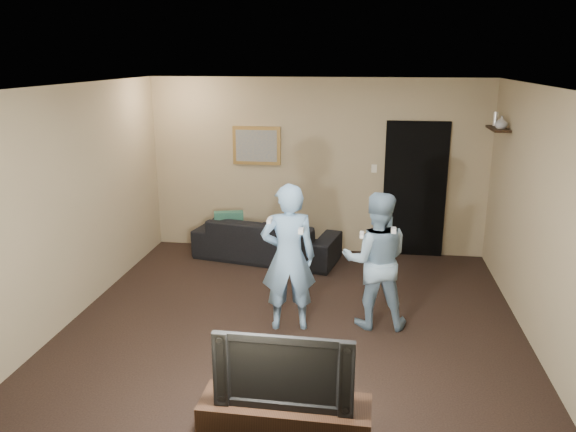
% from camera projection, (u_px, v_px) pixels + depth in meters
% --- Properties ---
extents(ground, '(5.00, 5.00, 0.00)m').
position_uv_depth(ground, '(294.00, 321.00, 6.33)').
color(ground, black).
rests_on(ground, ground).
extents(ceiling, '(5.00, 5.00, 0.04)m').
position_uv_depth(ceiling, '(295.00, 86.00, 5.62)').
color(ceiling, silver).
rests_on(ceiling, wall_back).
extents(wall_back, '(5.00, 0.04, 2.60)m').
position_uv_depth(wall_back, '(317.00, 167.00, 8.36)').
color(wall_back, tan).
rests_on(wall_back, ground).
extents(wall_front, '(5.00, 0.04, 2.60)m').
position_uv_depth(wall_front, '(244.00, 312.00, 3.60)').
color(wall_front, tan).
rests_on(wall_front, ground).
extents(wall_left, '(0.04, 5.00, 2.60)m').
position_uv_depth(wall_left, '(75.00, 202.00, 6.32)').
color(wall_left, tan).
rests_on(wall_left, ground).
extents(wall_right, '(0.04, 5.00, 2.60)m').
position_uv_depth(wall_right, '(541.00, 220.00, 5.64)').
color(wall_right, tan).
rests_on(wall_right, ground).
extents(sofa, '(2.20, 1.21, 0.61)m').
position_uv_depth(sofa, '(267.00, 239.00, 8.24)').
color(sofa, black).
rests_on(sofa, ground).
extents(throw_pillow, '(0.45, 0.25, 0.42)m').
position_uv_depth(throw_pillow, '(229.00, 226.00, 8.27)').
color(throw_pillow, '#194D3F').
rests_on(throw_pillow, sofa).
extents(painting_frame, '(0.72, 0.05, 0.57)m').
position_uv_depth(painting_frame, '(257.00, 146.00, 8.37)').
color(painting_frame, olive).
rests_on(painting_frame, wall_back).
extents(painting_canvas, '(0.62, 0.01, 0.47)m').
position_uv_depth(painting_canvas, '(256.00, 146.00, 8.35)').
color(painting_canvas, slate).
rests_on(painting_canvas, painting_frame).
extents(doorway, '(0.90, 0.06, 2.00)m').
position_uv_depth(doorway, '(415.00, 190.00, 8.21)').
color(doorway, black).
rests_on(doorway, ground).
extents(light_switch, '(0.08, 0.02, 0.12)m').
position_uv_depth(light_switch, '(374.00, 169.00, 8.22)').
color(light_switch, silver).
rests_on(light_switch, wall_back).
extents(wall_shelf, '(0.20, 0.60, 0.03)m').
position_uv_depth(wall_shelf, '(498.00, 129.00, 7.18)').
color(wall_shelf, black).
rests_on(wall_shelf, wall_right).
extents(shelf_vase, '(0.20, 0.20, 0.16)m').
position_uv_depth(shelf_vase, '(501.00, 123.00, 7.01)').
color(shelf_vase, '#A9A8AD').
rests_on(shelf_vase, wall_shelf).
extents(shelf_figurine, '(0.06, 0.06, 0.18)m').
position_uv_depth(shelf_figurine, '(495.00, 119.00, 7.35)').
color(shelf_figurine, silver).
rests_on(shelf_figurine, wall_shelf).
extents(tv_console, '(1.25, 0.42, 0.44)m').
position_uv_depth(tv_console, '(285.00, 428.00, 4.13)').
color(tv_console, black).
rests_on(tv_console, ground).
extents(television, '(1.00, 0.14, 0.57)m').
position_uv_depth(television, '(285.00, 366.00, 3.99)').
color(television, black).
rests_on(television, tv_console).
extents(wii_player_left, '(0.66, 0.54, 1.62)m').
position_uv_depth(wii_player_left, '(288.00, 257.00, 5.99)').
color(wii_player_left, '#7AA6D4').
rests_on(wii_player_left, ground).
extents(wii_player_right, '(0.77, 0.62, 1.52)m').
position_uv_depth(wii_player_right, '(376.00, 260.00, 6.06)').
color(wii_player_right, '#83A4BF').
rests_on(wii_player_right, ground).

